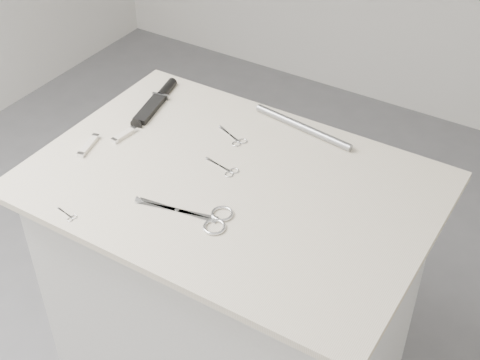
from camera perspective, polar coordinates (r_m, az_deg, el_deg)
The scene contains 10 objects.
plinth at distance 1.99m, azimuth -0.67°, elevation -10.74°, with size 0.90×0.60×0.90m, color silver.
display_board at distance 1.66m, azimuth -0.78°, elevation -0.37°, with size 1.00×0.70×0.02m, color beige.
large_shears at distance 1.55m, azimuth -3.14°, elevation -3.14°, with size 0.24×0.11×0.01m.
embroidery_scissors_a at distance 1.69m, azimuth -1.24°, elevation 0.94°, with size 0.10×0.05×0.00m.
embroidery_scissors_b at distance 1.80m, azimuth -0.44°, elevation 3.54°, with size 0.10×0.06×0.00m.
tiny_scissors at distance 1.61m, azimuth -14.43°, elevation -2.95°, with size 0.06×0.03×0.00m.
sheathed_knife at distance 1.97m, azimuth -7.05°, elevation 6.83°, with size 0.08×0.24×0.03m.
pocket_knife_a at distance 1.84m, azimuth -9.86°, elevation 3.81°, with size 0.03×0.08×0.01m.
pocket_knife_b at distance 1.81m, azimuth -12.80°, elevation 2.92°, with size 0.05×0.10×0.01m.
metal_rail at distance 1.84m, azimuth 5.37°, elevation 4.53°, with size 0.02×0.02×0.31m, color gray.
Camera 1 is at (0.70, -1.09, 1.96)m, focal length 50.00 mm.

